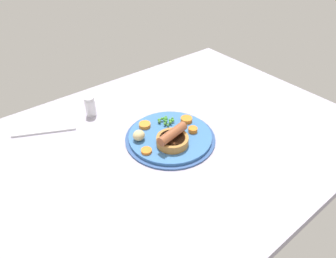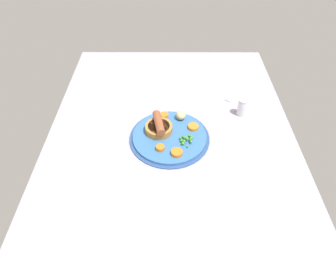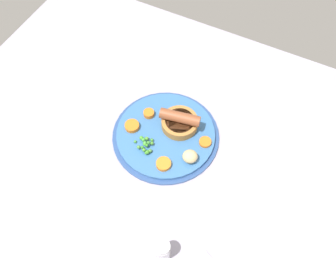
% 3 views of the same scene
% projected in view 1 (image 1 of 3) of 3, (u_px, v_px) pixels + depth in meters
% --- Properties ---
extents(dining_table, '(1.10, 0.80, 0.03)m').
position_uv_depth(dining_table, '(169.00, 142.00, 0.87)').
color(dining_table, '#9E99AD').
rests_on(dining_table, ground).
extents(dinner_plate, '(0.26, 0.26, 0.01)m').
position_uv_depth(dinner_plate, '(169.00, 138.00, 0.85)').
color(dinner_plate, '#2D4C84').
rests_on(dinner_plate, dining_table).
extents(sausage_pudding, '(0.10, 0.09, 0.05)m').
position_uv_depth(sausage_pudding, '(172.00, 139.00, 0.80)').
color(sausage_pudding, '#AD7538').
rests_on(sausage_pudding, dinner_plate).
extents(pea_pile, '(0.05, 0.04, 0.02)m').
position_uv_depth(pea_pile, '(166.00, 120.00, 0.88)').
color(pea_pile, green).
rests_on(pea_pile, dinner_plate).
extents(potato_chunk_0, '(0.04, 0.04, 0.03)m').
position_uv_depth(potato_chunk_0, '(139.00, 135.00, 0.82)').
color(potato_chunk_0, '#CCB77F').
rests_on(potato_chunk_0, dinner_plate).
extents(carrot_slice_0, '(0.03, 0.03, 0.01)m').
position_uv_depth(carrot_slice_0, '(193.00, 130.00, 0.85)').
color(carrot_slice_0, orange).
rests_on(carrot_slice_0, dinner_plate).
extents(carrot_slice_2, '(0.04, 0.04, 0.01)m').
position_uv_depth(carrot_slice_2, '(145.00, 125.00, 0.87)').
color(carrot_slice_2, orange).
rests_on(carrot_slice_2, dinner_plate).
extents(carrot_slice_4, '(0.05, 0.05, 0.01)m').
position_uv_depth(carrot_slice_4, '(186.00, 120.00, 0.89)').
color(carrot_slice_4, orange).
rests_on(carrot_slice_4, dinner_plate).
extents(carrot_slice_5, '(0.04, 0.04, 0.01)m').
position_uv_depth(carrot_slice_5, '(146.00, 151.00, 0.78)').
color(carrot_slice_5, orange).
rests_on(carrot_slice_5, dinner_plate).
extents(fork, '(0.17, 0.09, 0.01)m').
position_uv_depth(fork, '(44.00, 131.00, 0.87)').
color(fork, silver).
rests_on(fork, dining_table).
extents(salt_shaker, '(0.03, 0.03, 0.06)m').
position_uv_depth(salt_shaker, '(90.00, 106.00, 0.93)').
color(salt_shaker, silver).
rests_on(salt_shaker, dining_table).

